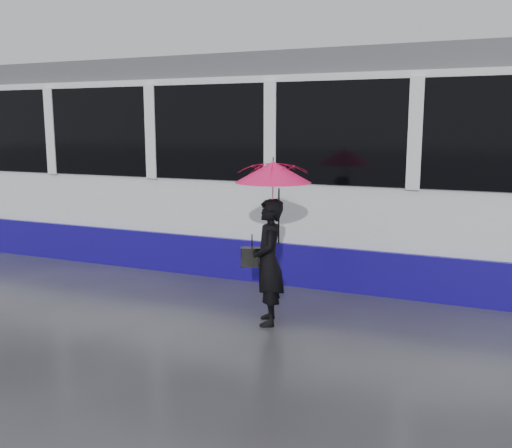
% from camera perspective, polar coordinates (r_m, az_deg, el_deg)
% --- Properties ---
extents(ground, '(90.00, 90.00, 0.00)m').
position_cam_1_polar(ground, '(7.61, -5.85, -7.87)').
color(ground, '#29292E').
rests_on(ground, ground).
extents(rails, '(34.00, 1.51, 0.02)m').
position_cam_1_polar(rails, '(9.78, 1.26, -3.72)').
color(rails, '#3F3D38').
rests_on(rails, ground).
extents(tram, '(26.00, 2.56, 3.35)m').
position_cam_1_polar(tram, '(9.94, -4.01, 5.98)').
color(tram, white).
rests_on(tram, ground).
extents(woman, '(0.54, 0.64, 1.48)m').
position_cam_1_polar(woman, '(6.64, 1.27, -3.84)').
color(woman, black).
rests_on(woman, ground).
extents(umbrella, '(1.15, 1.15, 1.00)m').
position_cam_1_polar(umbrella, '(6.47, 1.72, 3.74)').
color(umbrella, '#DA1272').
rests_on(umbrella, ground).
extents(handbag, '(0.29, 0.21, 0.41)m').
position_cam_1_polar(handbag, '(6.73, -0.40, -3.32)').
color(handbag, black).
rests_on(handbag, ground).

